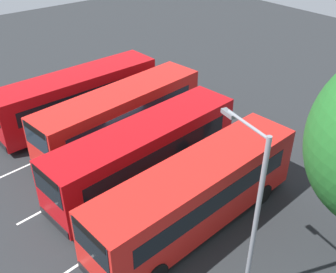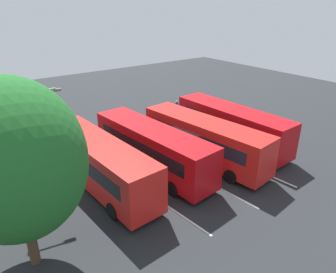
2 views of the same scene
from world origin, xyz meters
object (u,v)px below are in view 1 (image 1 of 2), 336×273
Objects in this scene: bus_far_left at (78,96)px; bus_center_left at (121,115)px; bus_center_right at (145,151)px; street_lamp at (253,208)px; bus_far_right at (197,193)px.

bus_far_left is 0.99× the size of bus_center_left.
bus_center_right is 7.58m from street_lamp.
street_lamp is (0.87, 3.41, 2.12)m from bus_far_right.
bus_far_left and bus_far_right have the same top height.
bus_far_left is at bearing -98.06° from bus_center_right.
bus_far_left is at bearing -96.50° from bus_far_right.
street_lamp is (1.39, 14.61, 2.12)m from bus_far_left.
street_lamp is at bearing 71.94° from bus_far_right.
street_lamp reaches higher than bus_center_left.
bus_center_left is at bearing -103.20° from bus_far_right.
bus_center_right is (0.36, 7.40, 0.00)m from bus_far_left.
bus_far_right is 1.57× the size of street_lamp.
street_lamp is at bearing 72.32° from bus_center_left.
bus_far_right is at bearing 73.85° from bus_center_left.
bus_center_right is at bearing 84.95° from bus_far_left.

